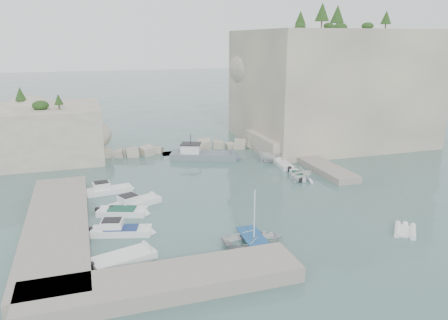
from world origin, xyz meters
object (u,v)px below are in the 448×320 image
object	(u,v)px
work_boat	(204,159)
motorboat_e	(124,262)
tender_east_c	(283,167)
motorboat_c	(122,214)
motorboat_a	(109,193)
tender_east_b	(297,178)
motorboat_d	(122,234)
rowboat	(254,244)
inflatable_dinghy	(405,232)
tender_east_a	(301,180)
tender_east_d	(276,162)
motorboat_b	(136,206)

from	to	relation	value
work_boat	motorboat_e	bearing A→B (deg)	-95.68
motorboat_e	tender_east_c	xyz separation A→B (m)	(21.76, 18.74, 0.00)
motorboat_c	motorboat_a	bearing A→B (deg)	116.76
motorboat_a	tender_east_b	xyz separation A→B (m)	(21.40, -1.44, 0.00)
motorboat_d	rowboat	xyz separation A→B (m)	(9.83, -5.02, 0.00)
inflatable_dinghy	tender_east_a	xyz separation A→B (m)	(-1.68, 15.25, 0.00)
tender_east_b	work_boat	size ratio (longest dim) A/B	0.39
motorboat_a	motorboat_c	world-z (taller)	motorboat_a
inflatable_dinghy	tender_east_a	distance (m)	15.34
rowboat	tender_east_b	distance (m)	18.24
tender_east_c	tender_east_d	bearing A→B (deg)	2.12
tender_east_c	tender_east_d	distance (m)	2.50
rowboat	work_boat	xyz separation A→B (m)	(3.07, 25.91, 0.00)
motorboat_d	rowboat	bearing A→B (deg)	-11.53
motorboat_a	rowboat	world-z (taller)	motorboat_a
motorboat_e	tender_east_d	size ratio (longest dim) A/B	1.02
motorboat_d	work_boat	bearing A→B (deg)	73.83
tender_east_a	motorboat_d	bearing A→B (deg)	92.00
rowboat	tender_east_b	world-z (taller)	rowboat
motorboat_e	inflatable_dinghy	world-z (taller)	motorboat_e
motorboat_e	tender_east_c	distance (m)	28.71
motorboat_a	inflatable_dinghy	size ratio (longest dim) A/B	1.66
motorboat_d	rowboat	world-z (taller)	motorboat_d
tender_east_d	work_boat	bearing A→B (deg)	70.56
tender_east_b	tender_east_c	size ratio (longest dim) A/B	0.84
motorboat_a	work_boat	distance (m)	16.64
motorboat_b	motorboat_a	bearing A→B (deg)	90.70
tender_east_c	tender_east_d	world-z (taller)	tender_east_d
tender_east_d	motorboat_b	bearing A→B (deg)	125.24
motorboat_b	inflatable_dinghy	xyz separation A→B (m)	(20.78, -13.15, 0.00)
inflatable_dinghy	tender_east_c	distance (m)	21.00
motorboat_d	work_boat	size ratio (longest dim) A/B	0.56
motorboat_c	work_boat	distance (m)	20.72
work_boat	motorboat_d	bearing A→B (deg)	-100.18
motorboat_d	tender_east_d	distance (m)	27.15
tender_east_a	motorboat_e	bearing A→B (deg)	102.04
inflatable_dinghy	tender_east_a	size ratio (longest dim) A/B	0.85
motorboat_b	inflatable_dinghy	size ratio (longest dim) A/B	1.74
tender_east_b	motorboat_c	bearing A→B (deg)	119.73
motorboat_e	tender_east_a	distance (m)	24.97
motorboat_d	tender_east_b	distance (m)	23.05
inflatable_dinghy	tender_east_a	world-z (taller)	tender_east_a
motorboat_c	tender_east_a	bearing A→B (deg)	30.61
motorboat_a	tender_east_d	world-z (taller)	tender_east_d
motorboat_c	inflatable_dinghy	world-z (taller)	motorboat_c
motorboat_d	tender_east_c	size ratio (longest dim) A/B	1.20
motorboat_c	motorboat_d	distance (m)	4.34
motorboat_b	inflatable_dinghy	distance (m)	24.59
rowboat	tender_east_a	xyz separation A→B (m)	(11.18, 13.25, 0.00)
motorboat_a	rowboat	size ratio (longest dim) A/B	1.05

